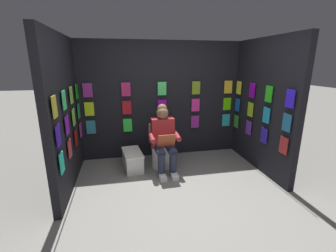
% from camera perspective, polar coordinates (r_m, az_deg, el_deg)
% --- Properties ---
extents(ground_plane, '(30.00, 30.00, 0.00)m').
position_cam_1_polar(ground_plane, '(3.37, 4.36, -18.71)').
color(ground_plane, gray).
extents(display_wall_back, '(3.28, 0.14, 2.30)m').
position_cam_1_polar(display_wall_back, '(4.70, -1.64, 6.34)').
color(display_wall_back, black).
rests_on(display_wall_back, ground).
extents(display_wall_left, '(0.14, 1.84, 2.30)m').
position_cam_1_polar(display_wall_left, '(4.41, 22.30, 4.58)').
color(display_wall_left, black).
rests_on(display_wall_left, ground).
extents(display_wall_right, '(0.14, 1.84, 2.30)m').
position_cam_1_polar(display_wall_right, '(3.77, -24.26, 2.69)').
color(display_wall_right, black).
rests_on(display_wall_right, ground).
extents(toilet, '(0.41, 0.56, 0.77)m').
position_cam_1_polar(toilet, '(4.35, -1.67, -5.63)').
color(toilet, white).
rests_on(toilet, ground).
extents(person_reading, '(0.53, 0.69, 1.19)m').
position_cam_1_polar(person_reading, '(4.05, -1.05, -3.15)').
color(person_reading, maroon).
rests_on(person_reading, ground).
extents(comic_longbox_near, '(0.38, 0.66, 0.33)m').
position_cam_1_polar(comic_longbox_near, '(4.31, -8.69, -8.28)').
color(comic_longbox_near, white).
rests_on(comic_longbox_near, ground).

